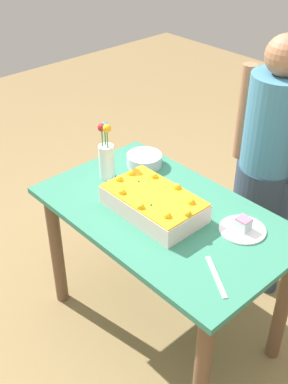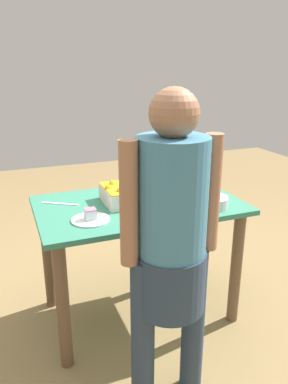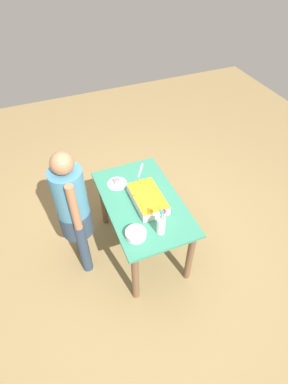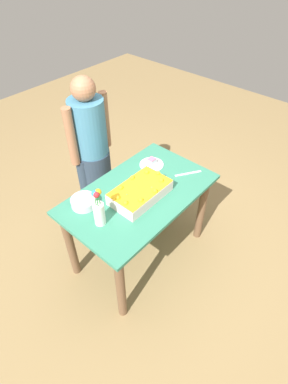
# 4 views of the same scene
# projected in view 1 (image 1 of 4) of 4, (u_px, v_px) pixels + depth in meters

# --- Properties ---
(ground_plane) EXTENTS (8.00, 8.00, 0.00)m
(ground_plane) POSITION_uv_depth(u_px,v_px,m) (161.00, 323.00, 2.68)
(ground_plane) COLOR olive
(dining_table) EXTENTS (1.21, 0.73, 0.78)m
(dining_table) POSITION_uv_depth(u_px,v_px,m) (164.00, 237.00, 2.33)
(dining_table) COLOR #358064
(dining_table) RESTS_ON ground_plane
(sheet_cake) EXTENTS (0.46, 0.27, 0.12)m
(sheet_cake) POSITION_uv_depth(u_px,v_px,m) (154.00, 203.00, 2.21)
(sheet_cake) COLOR #FCDBCF
(sheet_cake) RESTS_ON dining_table
(serving_plate_with_slice) EXTENTS (0.21, 0.21, 0.07)m
(serving_plate_with_slice) POSITION_uv_depth(u_px,v_px,m) (243.00, 228.00, 2.12)
(serving_plate_with_slice) COLOR white
(serving_plate_with_slice) RESTS_ON dining_table
(cake_knife) EXTENTS (0.21, 0.14, 0.00)m
(cake_knife) POSITION_uv_depth(u_px,v_px,m) (216.00, 276.00, 1.88)
(cake_knife) COLOR silver
(cake_knife) RESTS_ON dining_table
(flower_vase) EXTENTS (0.08, 0.08, 0.31)m
(flower_vase) POSITION_uv_depth(u_px,v_px,m) (106.00, 156.00, 2.42)
(flower_vase) COLOR white
(flower_vase) RESTS_ON dining_table
(fruit_bowl) EXTENTS (0.19, 0.19, 0.06)m
(fruit_bowl) POSITION_uv_depth(u_px,v_px,m) (144.00, 160.00, 2.57)
(fruit_bowl) COLOR silver
(fruit_bowl) RESTS_ON dining_table
(person_standing) EXTENTS (0.45, 0.31, 1.49)m
(person_standing) POSITION_uv_depth(u_px,v_px,m) (269.00, 157.00, 2.51)
(person_standing) COLOR #2A3B4E
(person_standing) RESTS_ON ground_plane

